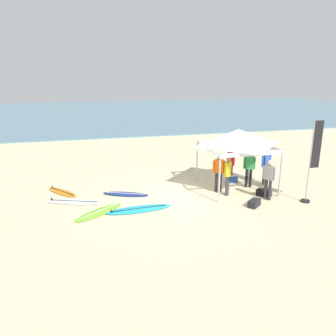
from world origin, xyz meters
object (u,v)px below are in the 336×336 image
surfboard_orange (62,192)px  banner_flag (312,165)px  gear_bag_near_tent (264,193)px  surfboard_cyan (139,209)px  person_green (249,167)px  person_grey (269,177)px  cooler_box (232,178)px  person_orange (219,170)px  surfboard_white (74,202)px  person_red (231,163)px  gear_bag_by_pole (254,203)px  surfboard_navy (125,194)px  person_blue (266,164)px  person_yellow (228,173)px  canopy_tent (238,137)px  surfboard_lime (99,212)px

surfboard_orange → banner_flag: banner_flag is taller
gear_bag_near_tent → banner_flag: bearing=-36.4°
surfboard_cyan → surfboard_orange: same height
surfboard_cyan → person_green: 5.65m
person_grey → banner_flag: (1.50, -0.64, 0.59)m
cooler_box → surfboard_orange: bearing=176.7°
person_green → cooler_box: size_ratio=3.42×
surfboard_cyan → surfboard_orange: (-2.96, 2.75, 0.00)m
gear_bag_near_tent → person_orange: bearing=149.2°
surfboard_orange → surfboard_white: bearing=-68.5°
person_red → gear_bag_by_pole: (-0.34, -3.07, -0.85)m
surfboard_navy → surfboard_cyan: bearing=-81.2°
person_green → gear_bag_near_tent: (0.11, -1.24, -0.85)m
surfboard_orange → person_blue: (9.31, -1.15, 0.95)m
surfboard_navy → surfboard_white: bearing=-170.3°
person_blue → person_green: bearing=-170.1°
surfboard_orange → person_yellow: 7.32m
person_orange → person_red: (1.06, 1.09, 0.00)m
person_yellow → person_green: 1.57m
person_orange → banner_flag: (3.12, -2.06, 0.59)m
person_yellow → gear_bag_near_tent: person_yellow is taller
canopy_tent → surfboard_cyan: bearing=-163.6°
surfboard_navy → banner_flag: bearing=-20.3°
person_grey → surfboard_navy: bearing=160.5°
person_orange → person_red: 1.52m
banner_flag → cooler_box: bearing=121.8°
cooler_box → canopy_tent: bearing=-106.0°
person_yellow → banner_flag: size_ratio=0.50×
surfboard_white → person_yellow: size_ratio=1.40×
surfboard_lime → surfboard_orange: bearing=119.2°
person_green → person_orange: bearing=-172.0°
banner_flag → person_grey: bearing=156.8°
person_blue → banner_flag: banner_flag is taller
banner_flag → cooler_box: banner_flag is taller
person_red → surfboard_lime: bearing=-161.0°
surfboard_lime → surfboard_cyan: size_ratio=0.81×
person_green → banner_flag: size_ratio=0.50×
surfboard_cyan → banner_flag: banner_flag is taller
person_red → gear_bag_near_tent: 2.36m
person_orange → person_grey: (1.62, -1.42, 0.00)m
surfboard_orange → person_blue: 9.43m
surfboard_lime → person_grey: person_grey is taller
canopy_tent → person_yellow: canopy_tent is taller
surfboard_cyan → person_grey: 5.50m
surfboard_navy → surfboard_white: 2.20m
gear_bag_near_tent → surfboard_orange: bearing=163.2°
person_red → surfboard_navy: bearing=-174.5°
person_yellow → gear_bag_near_tent: bearing=-18.7°
surfboard_lime → gear_bag_by_pole: size_ratio=3.53×
cooler_box → surfboard_white: bearing=-173.4°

